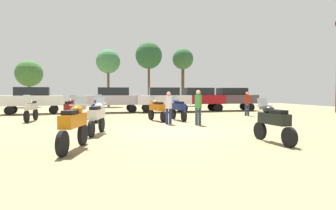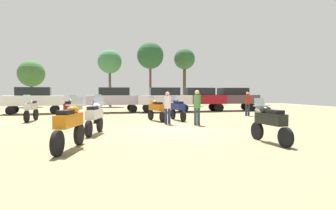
# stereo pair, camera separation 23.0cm
# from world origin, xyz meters

# --- Properties ---
(ground_plane) EXTENTS (44.00, 52.00, 0.02)m
(ground_plane) POSITION_xyz_m (0.00, 0.00, 0.01)
(ground_plane) COLOR #857853
(motorcycle_1) EXTENTS (0.64, 2.27, 1.46)m
(motorcycle_1) POSITION_xyz_m (-5.00, 5.75, 0.74)
(motorcycle_1) COLOR black
(motorcycle_1) RESTS_ON ground
(motorcycle_2) EXTENTS (0.76, 2.24, 1.50)m
(motorcycle_2) POSITION_xyz_m (-3.77, -3.31, 0.76)
(motorcycle_2) COLOR black
(motorcycle_2) RESTS_ON ground
(motorcycle_3) EXTENTS (0.62, 2.30, 1.50)m
(motorcycle_3) POSITION_xyz_m (-3.40, 4.70, 0.76)
(motorcycle_3) COLOR black
(motorcycle_3) RESTS_ON ground
(motorcycle_4) EXTENTS (0.66, 2.25, 1.46)m
(motorcycle_4) POSITION_xyz_m (1.15, 4.31, 0.74)
(motorcycle_4) COLOR black
(motorcycle_4) RESTS_ON ground
(motorcycle_5) EXTENTS (0.62, 2.08, 1.44)m
(motorcycle_5) POSITION_xyz_m (2.39, -3.44, 0.73)
(motorcycle_5) COLOR black
(motorcycle_5) RESTS_ON ground
(motorcycle_6) EXTENTS (0.74, 2.08, 1.45)m
(motorcycle_6) POSITION_xyz_m (-3.24, -0.31, 0.73)
(motorcycle_6) COLOR black
(motorcycle_6) RESTS_ON ground
(motorcycle_7) EXTENTS (0.62, 2.14, 1.49)m
(motorcycle_7) POSITION_xyz_m (-7.06, 5.47, 0.75)
(motorcycle_7) COLOR black
(motorcycle_7) RESTS_ON ground
(motorcycle_10) EXTENTS (0.83, 2.12, 1.44)m
(motorcycle_10) POSITION_xyz_m (-0.12, 4.22, 0.73)
(motorcycle_10) COLOR black
(motorcycle_10) RESTS_ON ground
(car_1) EXTENTS (4.39, 2.02, 2.00)m
(car_1) POSITION_xyz_m (-2.44, 11.53, 1.19)
(car_1) COLOR black
(car_1) RESTS_ON ground
(car_2) EXTENTS (4.31, 1.81, 2.00)m
(car_2) POSITION_xyz_m (4.71, 11.61, 1.19)
(car_2) COLOR black
(car_2) RESTS_ON ground
(car_3) EXTENTS (4.32, 1.85, 2.00)m
(car_3) POSITION_xyz_m (7.87, 11.80, 1.19)
(car_3) COLOR black
(car_3) RESTS_ON ground
(car_4) EXTENTS (4.42, 2.10, 2.00)m
(car_4) POSITION_xyz_m (1.63, 11.13, 1.19)
(car_4) COLOR black
(car_4) RESTS_ON ground
(car_5) EXTENTS (4.50, 2.34, 2.00)m
(car_5) POSITION_xyz_m (-8.36, 11.25, 1.19)
(car_5) COLOR black
(car_5) RESTS_ON ground
(person_1) EXTENTS (0.36, 0.36, 1.74)m
(person_1) POSITION_xyz_m (1.55, 1.78, 1.03)
(person_1) COLOR #273644
(person_1) RESTS_ON ground
(person_2) EXTENTS (0.40, 0.40, 1.65)m
(person_2) POSITION_xyz_m (6.58, 6.43, 0.98)
(person_2) COLOR #23324C
(person_2) RESTS_ON ground
(person_3) EXTENTS (0.37, 0.37, 1.66)m
(person_3) POSITION_xyz_m (0.20, 2.49, 0.98)
(person_3) COLOR navy
(person_3) RESTS_ON ground
(tree_1) EXTENTS (3.08, 3.08, 7.42)m
(tree_1) POSITION_xyz_m (1.83, 21.33, 5.85)
(tree_1) COLOR brown
(tree_1) RESTS_ON ground
(tree_3) EXTENTS (2.90, 2.90, 5.13)m
(tree_3) POSITION_xyz_m (-11.35, 22.32, 3.69)
(tree_3) COLOR #4D4029
(tree_3) RESTS_ON ground
(tree_4) EXTENTS (2.58, 2.58, 7.01)m
(tree_4) POSITION_xyz_m (6.23, 22.52, 5.61)
(tree_4) COLOR #4D3C23
(tree_4) RESTS_ON ground
(tree_5) EXTENTS (2.70, 2.70, 6.45)m
(tree_5) POSITION_xyz_m (-2.80, 21.51, 5.07)
(tree_5) COLOR #4D412F
(tree_5) RESTS_ON ground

